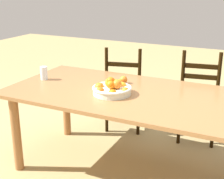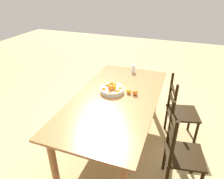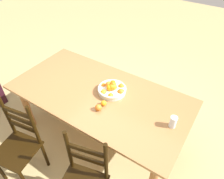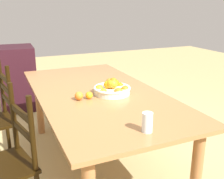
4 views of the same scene
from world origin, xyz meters
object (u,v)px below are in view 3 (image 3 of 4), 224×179
at_px(orange_loose_0, 98,108).
at_px(dining_table, 99,99).
at_px(fruit_bowl, 112,89).
at_px(drinking_glass, 173,122).
at_px(orange_loose_1, 104,103).
at_px(chair_by_cabinet, 19,146).

bearing_deg(orange_loose_0, dining_table, -54.97).
xyz_separation_m(fruit_bowl, drinking_glass, (-0.76, 0.10, 0.01)).
height_order(orange_loose_0, drinking_glass, drinking_glass).
distance_m(fruit_bowl, drinking_glass, 0.76).
xyz_separation_m(orange_loose_0, drinking_glass, (-0.72, -0.22, 0.03)).
distance_m(dining_table, orange_loose_0, 0.29).
relative_size(dining_table, orange_loose_1, 34.26).
xyz_separation_m(chair_by_cabinet, orange_loose_0, (-0.56, -0.66, 0.32)).
bearing_deg(chair_by_cabinet, drinking_glass, 24.28).
bearing_deg(fruit_bowl, orange_loose_0, 96.24).
distance_m(orange_loose_0, drinking_glass, 0.76).
bearing_deg(dining_table, chair_by_cabinet, 64.80).
bearing_deg(drinking_glass, dining_table, -0.02).
height_order(fruit_bowl, orange_loose_0, fruit_bowl).
bearing_deg(orange_loose_1, orange_loose_0, 86.37).
bearing_deg(chair_by_cabinet, dining_table, 54.87).
relative_size(chair_by_cabinet, drinking_glass, 7.96).
relative_size(dining_table, drinking_glass, 16.58).
height_order(orange_loose_1, drinking_glass, drinking_glass).
height_order(dining_table, orange_loose_1, orange_loose_1).
height_order(dining_table, fruit_bowl, fruit_bowl).
relative_size(fruit_bowl, drinking_glass, 2.61).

